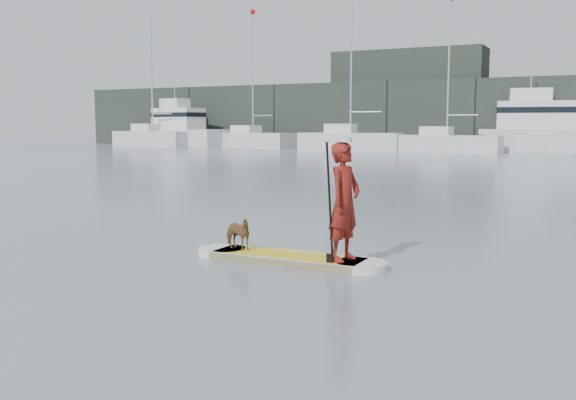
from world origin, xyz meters
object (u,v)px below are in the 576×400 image
at_px(paddler, 344,202).
at_px(sailboat_a, 153,137).
at_px(dog, 237,233).
at_px(sailboat_d, 446,142).
at_px(paddleboard, 288,258).
at_px(sailboat_c, 349,140).
at_px(motor_yacht_a, 545,129).
at_px(motor_yacht_b, 182,129).
at_px(sailboat_b, 252,138).

height_order(paddler, sailboat_a, sailboat_a).
height_order(dog, sailboat_d, sailboat_d).
xyz_separation_m(paddleboard, sailboat_d, (-6.94, 40.52, 0.79)).
relative_size(paddleboard, sailboat_c, 0.28).
distance_m(sailboat_d, motor_yacht_a, 8.07).
relative_size(sailboat_c, motor_yacht_b, 1.20).
relative_size(paddler, sailboat_a, 0.14).
relative_size(sailboat_d, motor_yacht_b, 1.21).
relative_size(sailboat_b, motor_yacht_a, 1.12).
bearing_deg(paddler, sailboat_d, 19.56).
distance_m(sailboat_b, motor_yacht_a, 25.36).
xyz_separation_m(sailboat_a, sailboat_d, (28.87, -0.76, -0.04)).
relative_size(paddleboard, dog, 5.06).
height_order(sailboat_a, sailboat_b, sailboat_b).
height_order(sailboat_a, sailboat_c, sailboat_a).
relative_size(dog, sailboat_c, 0.06).
bearing_deg(paddleboard, sailboat_d, 99.49).
bearing_deg(sailboat_b, sailboat_d, 3.58).
bearing_deg(sailboat_c, motor_yacht_a, 13.45).
height_order(paddleboard, dog, dog).
relative_size(paddler, sailboat_b, 0.14).
relative_size(dog, motor_yacht_b, 0.07).
height_order(paddleboard, motor_yacht_a, motor_yacht_a).
bearing_deg(sailboat_a, motor_yacht_b, 43.24).
bearing_deg(motor_yacht_a, sailboat_d, -156.57).
height_order(sailboat_c, sailboat_d, sailboat_d).
xyz_separation_m(sailboat_b, motor_yacht_a, (25.27, 1.88, 0.96)).
bearing_deg(motor_yacht_a, paddler, -98.73).
bearing_deg(paddleboard, sailboat_c, 109.88).
bearing_deg(paddleboard, motor_yacht_b, 127.69).
xyz_separation_m(sailboat_b, sailboat_c, (10.87, -2.99, -0.00)).
bearing_deg(motor_yacht_b, paddler, -39.77).
bearing_deg(motor_yacht_a, sailboat_c, -171.64).
xyz_separation_m(dog, sailboat_b, (-24.60, 43.10, 0.48)).
distance_m(motor_yacht_a, motor_yacht_b, 33.26).
height_order(sailboat_d, motor_yacht_b, sailboat_d).
xyz_separation_m(sailboat_d, motor_yacht_b, (-26.54, 2.45, 0.89)).
distance_m(sailboat_c, motor_yacht_b, 19.04).
xyz_separation_m(sailboat_c, motor_yacht_b, (-18.80, 2.87, 0.86)).
bearing_deg(sailboat_a, motor_yacht_a, 13.21).
relative_size(paddler, sailboat_d, 0.15).
bearing_deg(motor_yacht_a, dog, -101.16).
bearing_deg(paddleboard, sailboat_a, 130.70).
bearing_deg(motor_yacht_b, sailboat_c, 2.84).
bearing_deg(sailboat_d, sailboat_c, -175.34).
bearing_deg(sailboat_a, paddler, -41.02).
relative_size(dog, sailboat_b, 0.05).
bearing_deg(motor_yacht_a, sailboat_b, 173.94).
distance_m(sailboat_a, motor_yacht_a, 35.73).
xyz_separation_m(sailboat_a, sailboat_c, (21.12, -1.18, -0.01)).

